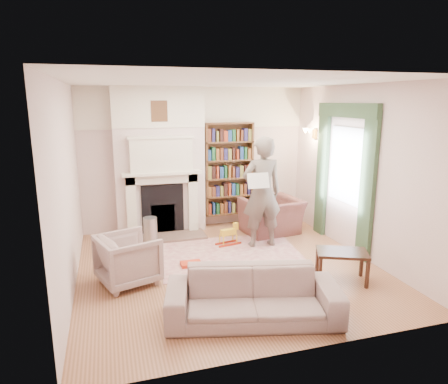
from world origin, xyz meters
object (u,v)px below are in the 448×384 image
object	(u,v)px
sofa	(253,296)
rocking_horse	(228,235)
bookcase	(229,169)
man_reading	(262,193)
paraffin_heater	(151,233)
armchair_reading	(271,216)
coffee_table	(341,266)
armchair_left	(128,259)

from	to	relation	value
sofa	rocking_horse	xyz separation A→B (m)	(0.45, 2.46, -0.10)
bookcase	man_reading	world-z (taller)	bookcase
paraffin_heater	armchair_reading	bearing A→B (deg)	3.37
armchair_reading	paraffin_heater	world-z (taller)	armchair_reading
armchair_reading	bookcase	bearing A→B (deg)	-59.14
armchair_reading	paraffin_heater	xyz separation A→B (m)	(-2.35, -0.14, -0.07)
bookcase	rocking_horse	distance (m)	1.58
man_reading	paraffin_heater	distance (m)	2.08
coffee_table	paraffin_heater	world-z (taller)	paraffin_heater
bookcase	armchair_reading	size ratio (longest dim) A/B	1.76
armchair_left	paraffin_heater	distance (m)	1.40
armchair_reading	rocking_horse	world-z (taller)	armchair_reading
rocking_horse	coffee_table	bearing A→B (deg)	-70.51
sofa	man_reading	world-z (taller)	man_reading
man_reading	bookcase	bearing A→B (deg)	-81.61
coffee_table	rocking_horse	world-z (taller)	coffee_table
armchair_reading	armchair_left	size ratio (longest dim) A/B	1.35
man_reading	paraffin_heater	world-z (taller)	man_reading
armchair_reading	armchair_left	world-z (taller)	armchair_left
man_reading	paraffin_heater	xyz separation A→B (m)	(-1.90, 0.46, -0.70)
armchair_reading	man_reading	size ratio (longest dim) A/B	0.54
coffee_table	rocking_horse	bearing A→B (deg)	144.99
bookcase	man_reading	distance (m)	1.40
sofa	armchair_reading	bearing A→B (deg)	76.93
sofa	paraffin_heater	size ratio (longest dim) A/B	3.69
armchair_reading	coffee_table	distance (m)	2.27
sofa	armchair_left	bearing A→B (deg)	147.49
rocking_horse	armchair_left	bearing A→B (deg)	-161.51
armchair_reading	sofa	world-z (taller)	armchair_reading
sofa	man_reading	distance (m)	2.58
bookcase	coffee_table	size ratio (longest dim) A/B	2.64
bookcase	paraffin_heater	world-z (taller)	bookcase
man_reading	coffee_table	world-z (taller)	man_reading
bookcase	paraffin_heater	bearing A→B (deg)	-152.06
bookcase	rocking_horse	world-z (taller)	bookcase
armchair_reading	rocking_horse	size ratio (longest dim) A/B	2.33
man_reading	coffee_table	size ratio (longest dim) A/B	2.79
bookcase	armchair_left	bearing A→B (deg)	-134.15
sofa	bookcase	bearing A→B (deg)	91.10
armchair_reading	paraffin_heater	distance (m)	2.35
armchair_reading	coffee_table	size ratio (longest dim) A/B	1.50
paraffin_heater	rocking_horse	xyz separation A→B (m)	(1.35, -0.27, -0.08)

